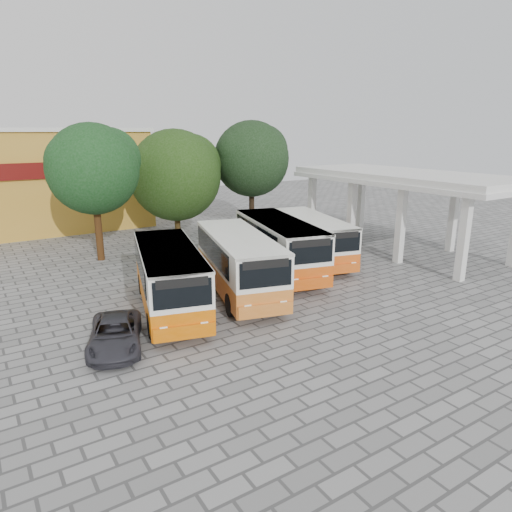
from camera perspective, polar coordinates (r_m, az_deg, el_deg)
ground at (r=23.77m, az=8.20°, el=-4.65°), size 90.00×90.00×0.00m
terminal_shelter at (r=32.86m, az=18.09°, el=9.11°), size 6.80×15.80×5.40m
shophouse_block at (r=43.13m, az=-27.78°, el=8.43°), size 20.40×10.40×8.30m
bus_far_left at (r=21.21m, az=-10.79°, el=-2.34°), size 4.55×8.73×2.98m
bus_centre_left at (r=23.01m, az=-2.17°, el=-0.51°), size 4.71×9.02×3.08m
bus_centre_right at (r=26.39m, az=2.88°, el=1.63°), size 4.67×9.16×3.13m
bus_far_right at (r=28.98m, az=7.02°, el=2.49°), size 4.40×8.45×2.88m
tree_left at (r=30.30m, az=-19.62°, el=10.55°), size 5.89×5.61×8.61m
tree_middle at (r=35.87m, az=-9.95°, el=10.27°), size 7.29×6.94×8.26m
tree_right at (r=38.27m, az=-0.48°, el=12.35°), size 6.47×6.17×8.94m
parked_car at (r=18.47m, az=-17.19°, el=-9.33°), size 3.15×4.51×1.14m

